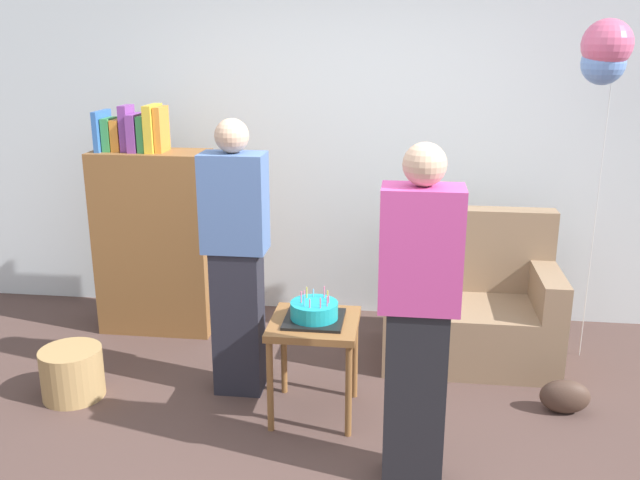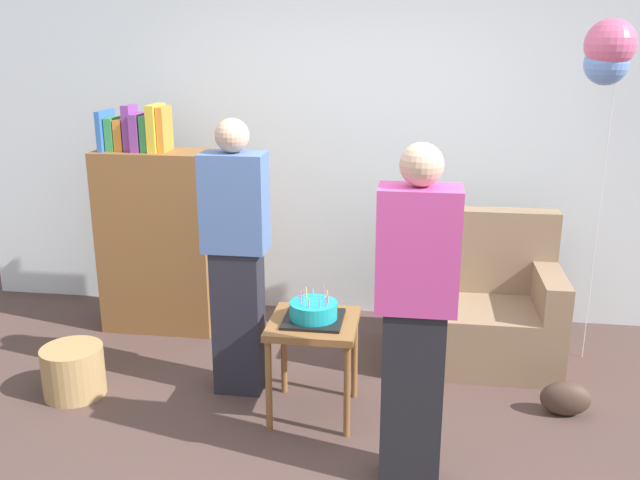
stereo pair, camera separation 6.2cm
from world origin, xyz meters
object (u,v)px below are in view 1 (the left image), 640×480
birthday_cake (314,312)px  couch (469,307)px  bookshelf (155,236)px  side_table (314,335)px  person_holding_cake (418,318)px  handbag (565,396)px  wicker_basket (72,373)px  balloon_bunch (606,52)px  person_blowing_candles (236,258)px

birthday_cake → couch: bearing=43.4°
couch → bookshelf: 2.23m
side_table → person_holding_cake: bearing=-44.1°
side_table → handbag: 1.47m
bookshelf → wicker_basket: (-0.16, -1.04, -0.54)m
bookshelf → handbag: bearing=-17.9°
couch → handbag: couch is taller
balloon_bunch → person_blowing_candles: bearing=-162.2°
bookshelf → person_blowing_candles: bearing=-46.0°
person_holding_cake → handbag: 1.33m
couch → side_table: size_ratio=1.95×
balloon_bunch → birthday_cake: bearing=-151.1°
couch → bookshelf: bearing=175.2°
couch → handbag: 0.88m
bookshelf → person_holding_cake: (1.83, -1.58, 0.14)m
handbag → balloon_bunch: size_ratio=0.13×
couch → bookshelf: bookshelf is taller
person_holding_cake → wicker_basket: bearing=-11.9°
birthday_cake → person_holding_cake: 0.79m
bookshelf → side_table: (1.28, -1.05, -0.21)m
person_blowing_candles → wicker_basket: bearing=-145.3°
couch → wicker_basket: 2.51m
bookshelf → person_blowing_candles: 1.16m
wicker_basket → balloon_bunch: (3.04, 0.88, 1.82)m
birthday_cake → balloon_bunch: 2.27m
couch → person_holding_cake: person_holding_cake is taller
wicker_basket → birthday_cake: bearing=-0.2°
person_blowing_candles → side_table: bearing=-1.6°
couch → person_holding_cake: 1.52m
person_blowing_candles → handbag: bearing=21.3°
birthday_cake → wicker_basket: (-1.44, 0.00, -0.47)m
bookshelf → handbag: size_ratio=5.77×
bookshelf → balloon_bunch: (2.88, -0.16, 1.27)m
person_blowing_candles → person_holding_cake: bearing=-13.5°
bookshelf → wicker_basket: bookshelf is taller
side_table → couch: bearing=43.4°
bookshelf → birthday_cake: size_ratio=5.04×
couch → person_blowing_candles: (-1.39, -0.65, 0.49)m
side_table → wicker_basket: (-1.44, 0.00, -0.33)m
side_table → handbag: (1.41, 0.18, -0.38)m
birthday_cake → wicker_basket: birthday_cake is taller
person_blowing_candles → wicker_basket: size_ratio=4.53×
balloon_bunch → handbag: bearing=-105.2°
person_blowing_candles → couch: bearing=47.4°
bookshelf → birthday_cake: bearing=-39.2°
couch → side_table: couch is taller
wicker_basket → side_table: bearing=-0.2°
couch → person_blowing_candles: size_ratio=0.67×
couch → balloon_bunch: (0.68, 0.02, 1.63)m
handbag → wicker_basket: bearing=-176.5°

